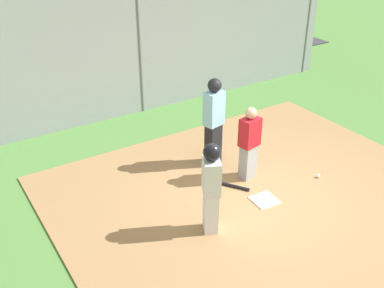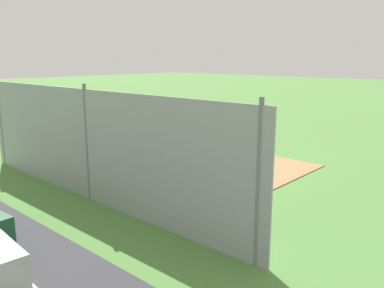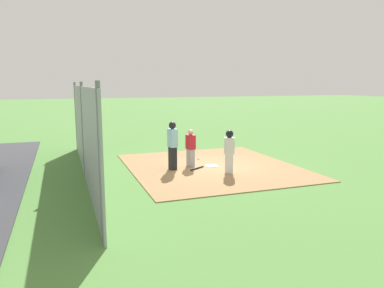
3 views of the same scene
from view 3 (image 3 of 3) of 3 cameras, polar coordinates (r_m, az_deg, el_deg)
ground_plane at (r=14.63m, az=3.08°, el=-3.58°), size 140.00×140.00×0.00m
dirt_infield at (r=14.62m, az=3.08°, el=-3.52°), size 7.20×6.40×0.03m
home_plate at (r=14.62m, az=3.08°, el=-3.42°), size 0.47×0.47×0.02m
catcher at (r=14.40m, az=-0.22°, el=-0.56°), size 0.42×0.32×1.48m
umpire at (r=13.87m, az=-3.05°, el=-0.04°), size 0.43×0.34×1.84m
runner at (r=13.34m, az=5.83°, el=-0.78°), size 0.40×0.46×1.60m
baseball_bat at (r=14.11m, az=0.79°, el=-3.80°), size 0.50×0.72×0.06m
baseball at (r=15.87m, az=1.03°, el=-2.28°), size 0.07×0.07×0.07m
backstop_fence at (r=13.25m, az=-16.55°, el=1.73°), size 12.00×0.10×3.35m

